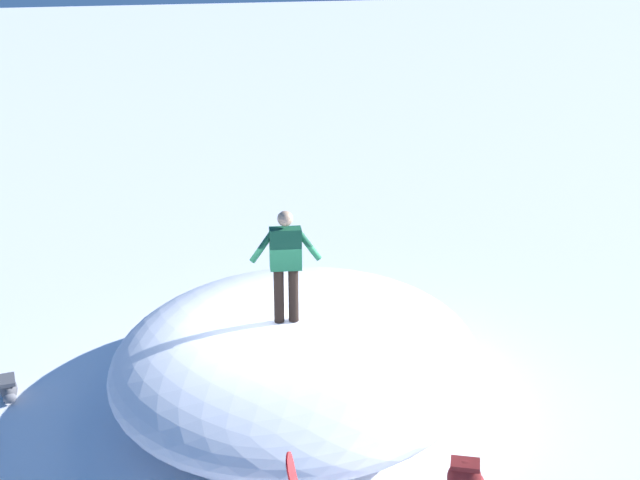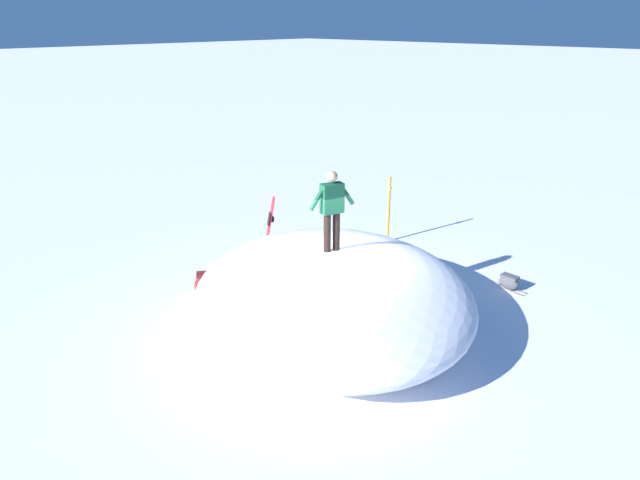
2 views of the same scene
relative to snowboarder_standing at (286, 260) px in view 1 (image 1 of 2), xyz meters
The scene contains 5 objects.
ground 2.33m from the snowboarder_standing, 63.23° to the right, with size 240.00×240.00×0.00m, color white.
snow_mound 1.66m from the snowboarder_standing, 134.13° to the right, with size 6.17×5.27×1.42m, color white.
snowboarder_standing is the anchor object (origin of this frame).
backpack_near 3.61m from the snowboarder_standing, 113.10° to the left, with size 0.63×0.55×0.47m.
backpack_far 4.65m from the snowboarder_standing, 30.11° to the right, with size 0.28×0.68×0.34m.
Camera 1 is at (3.92, 9.84, 6.11)m, focal length 46.10 mm.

